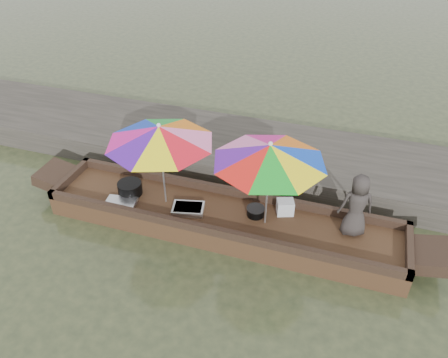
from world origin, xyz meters
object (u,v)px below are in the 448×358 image
(tray_crayfish, at_px, (188,209))
(umbrella_stern, at_px, (268,185))
(tray_scallop, at_px, (121,203))
(umbrella_bow, at_px, (162,165))
(cooking_pot, at_px, (130,188))
(vendor, at_px, (357,205))
(supply_bag, at_px, (285,207))
(charcoal_grill, at_px, (256,212))
(boat_hull, at_px, (222,221))

(tray_crayfish, distance_m, umbrella_stern, 1.52)
(tray_crayfish, distance_m, tray_scallop, 1.21)
(tray_scallop, bearing_deg, umbrella_bow, 25.59)
(cooking_pot, height_order, umbrella_bow, umbrella_bow)
(tray_scallop, bearing_deg, vendor, 8.01)
(supply_bag, relative_size, umbrella_stern, 0.16)
(charcoal_grill, distance_m, supply_bag, 0.51)
(vendor, distance_m, umbrella_bow, 3.20)
(charcoal_grill, bearing_deg, umbrella_stern, -33.44)
(tray_crayfish, xyz_separation_m, tray_scallop, (-1.19, -0.22, -0.01))
(tray_crayfish, bearing_deg, vendor, 6.96)
(cooking_pot, relative_size, umbrella_stern, 0.24)
(umbrella_bow, bearing_deg, charcoal_grill, 4.69)
(tray_crayfish, bearing_deg, umbrella_bow, 165.53)
(tray_crayfish, xyz_separation_m, umbrella_bow, (-0.48, 0.12, 0.73))
(charcoal_grill, xyz_separation_m, umbrella_bow, (-1.60, -0.13, 0.71))
(charcoal_grill, bearing_deg, cooking_pot, -176.97)
(tray_crayfish, distance_m, vendor, 2.77)
(cooking_pot, relative_size, vendor, 0.39)
(supply_bag, xyz_separation_m, umbrella_bow, (-2.06, -0.34, 0.65))
(supply_bag, distance_m, umbrella_bow, 2.19)
(supply_bag, bearing_deg, boat_hull, -161.36)
(supply_bag, xyz_separation_m, umbrella_stern, (-0.26, -0.34, 0.65))
(boat_hull, xyz_separation_m, tray_crayfish, (-0.57, -0.12, 0.22))
(umbrella_bow, relative_size, umbrella_stern, 1.01)
(boat_hull, bearing_deg, tray_scallop, -169.06)
(charcoal_grill, distance_m, vendor, 1.65)
(vendor, bearing_deg, umbrella_stern, -9.71)
(umbrella_stern, bearing_deg, cooking_pot, 179.79)
(cooking_pot, xyz_separation_m, charcoal_grill, (2.31, 0.12, -0.04))
(boat_hull, height_order, umbrella_stern, umbrella_stern)
(tray_scallop, distance_m, vendor, 3.97)
(tray_crayfish, height_order, vendor, vendor)
(cooking_pot, xyz_separation_m, vendor, (3.89, 0.20, 0.44))
(supply_bag, height_order, vendor, vendor)
(vendor, bearing_deg, cooking_pot, -15.33)
(tray_crayfish, relative_size, vendor, 0.49)
(umbrella_bow, bearing_deg, umbrella_stern, 0.00)
(supply_bag, relative_size, umbrella_bow, 0.16)
(boat_hull, xyz_separation_m, tray_scallop, (-1.76, -0.34, 0.21))
(tray_scallop, bearing_deg, umbrella_stern, 7.72)
(tray_crayfish, distance_m, umbrella_bow, 0.88)
(umbrella_stern, bearing_deg, vendor, 8.53)
(tray_scallop, relative_size, umbrella_bow, 0.30)
(vendor, xyz_separation_m, umbrella_bow, (-3.18, -0.21, 0.22))
(umbrella_stern, bearing_deg, supply_bag, 52.63)
(umbrella_bow, height_order, umbrella_stern, same)
(supply_bag, xyz_separation_m, vendor, (1.12, -0.13, 0.42))
(tray_scallop, xyz_separation_m, supply_bag, (2.78, 0.68, 0.10))
(umbrella_stern, bearing_deg, tray_scallop, -172.28)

